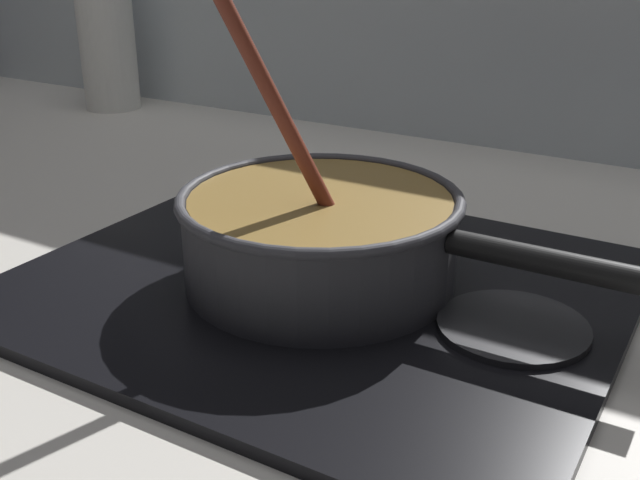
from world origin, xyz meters
The scene contains 6 objects.
ground centered at (0.00, 0.00, -0.02)m, with size 2.40×1.60×0.04m, color beige.
hob_plate centered at (0.01, 0.20, 0.01)m, with size 0.56×0.48×0.01m, color black.
burner_ring centered at (0.01, 0.20, 0.02)m, with size 0.17×0.17×0.01m, color #592D0C.
spare_burner centered at (0.20, 0.20, 0.01)m, with size 0.13×0.13×0.01m, color #262628.
cooking_pan centered at (0.01, 0.20, 0.06)m, with size 0.44×0.27×0.34m.
paper_towel_roll centered at (-0.74, 0.68, 0.13)m, with size 0.10×0.10×0.26m, color white.
Camera 1 is at (0.34, -0.37, 0.33)m, focal length 42.59 mm.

